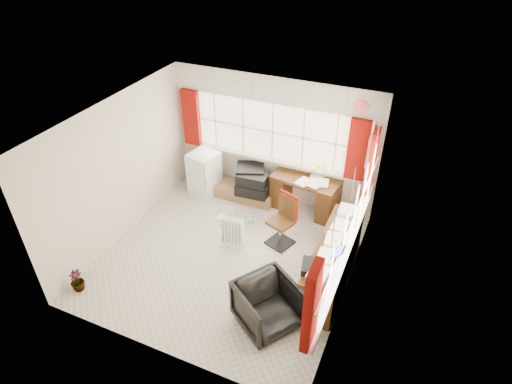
% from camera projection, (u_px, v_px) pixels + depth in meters
% --- Properties ---
extents(ground, '(4.00, 4.00, 0.00)m').
position_uv_depth(ground, '(228.00, 257.00, 7.26)').
color(ground, beige).
rests_on(ground, ground).
extents(room_walls, '(4.00, 4.00, 4.00)m').
position_uv_depth(room_walls, '(224.00, 183.00, 6.41)').
color(room_walls, beige).
rests_on(room_walls, ground).
extents(window_back, '(3.70, 0.12, 3.60)m').
position_uv_depth(window_back, '(272.00, 156.00, 8.19)').
color(window_back, '#FFEAC9').
rests_on(window_back, room_walls).
extents(window_right, '(0.12, 3.70, 3.60)m').
position_uv_depth(window_right, '(348.00, 246.00, 6.09)').
color(window_right, '#FFEAC9').
rests_on(window_right, room_walls).
extents(curtains, '(3.83, 3.83, 1.15)m').
position_uv_depth(curtains, '(302.00, 169.00, 6.83)').
color(curtains, maroon).
rests_on(curtains, room_walls).
extents(overhead_cabinets, '(3.98, 3.98, 0.48)m').
position_uv_depth(overhead_cabinets, '(310.00, 123.00, 6.40)').
color(overhead_cabinets, silver).
rests_on(overhead_cabinets, room_walls).
extents(desk, '(1.34, 0.79, 0.77)m').
position_uv_depth(desk, '(305.00, 192.00, 8.14)').
color(desk, '#4F2D12').
rests_on(desk, ground).
extents(desk_lamp, '(0.16, 0.14, 0.38)m').
position_uv_depth(desk_lamp, '(325.00, 167.00, 7.77)').
color(desk_lamp, '#DEDC09').
rests_on(desk_lamp, desk).
extents(task_chair, '(0.52, 0.53, 0.97)m').
position_uv_depth(task_chair, '(285.00, 218.00, 7.33)').
color(task_chair, black).
rests_on(task_chair, ground).
extents(office_chair, '(1.10, 1.09, 0.73)m').
position_uv_depth(office_chair, '(268.00, 305.00, 5.93)').
color(office_chair, black).
rests_on(office_chair, ground).
extents(radiator, '(0.41, 0.19, 0.60)m').
position_uv_depth(radiator, '(233.00, 235.00, 7.36)').
color(radiator, white).
rests_on(radiator, ground).
extents(credenza, '(0.50, 2.00, 0.85)m').
position_uv_depth(credenza, '(333.00, 261.00, 6.62)').
color(credenza, '#4F2D12').
rests_on(credenza, ground).
extents(file_tray, '(0.32, 0.37, 0.11)m').
position_uv_depth(file_tray, '(311.00, 267.00, 5.94)').
color(file_tray, black).
rests_on(file_tray, credenza).
extents(tv_bench, '(1.40, 0.50, 0.25)m').
position_uv_depth(tv_bench, '(241.00, 191.00, 8.67)').
color(tv_bench, olive).
rests_on(tv_bench, ground).
extents(crt_tv, '(0.67, 0.64, 0.49)m').
position_uv_depth(crt_tv, '(250.00, 177.00, 8.42)').
color(crt_tv, black).
rests_on(crt_tv, tv_bench).
extents(hifi_stack, '(0.66, 0.45, 0.45)m').
position_uv_depth(hifi_stack, '(253.00, 184.00, 8.26)').
color(hifi_stack, black).
rests_on(hifi_stack, tv_bench).
extents(mini_fridge, '(0.61, 0.62, 0.89)m').
position_uv_depth(mini_fridge, '(204.00, 173.00, 8.64)').
color(mini_fridge, white).
rests_on(mini_fridge, ground).
extents(spray_bottle_a, '(0.13, 0.13, 0.29)m').
position_uv_depth(spray_bottle_a, '(231.00, 212.00, 8.07)').
color(spray_bottle_a, silver).
rests_on(spray_bottle_a, ground).
extents(spray_bottle_b, '(0.11, 0.12, 0.19)m').
position_uv_depth(spray_bottle_b, '(251.00, 220.00, 7.95)').
color(spray_bottle_b, '#98E4D0').
rests_on(spray_bottle_b, ground).
extents(flower_vase, '(0.24, 0.24, 0.37)m').
position_uv_depth(flower_vase, '(77.00, 280.00, 6.56)').
color(flower_vase, black).
rests_on(flower_vase, ground).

